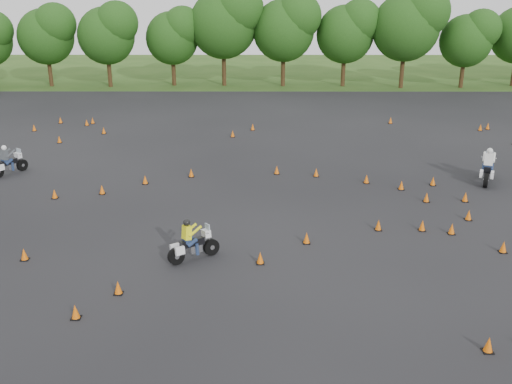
% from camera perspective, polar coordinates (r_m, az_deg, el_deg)
% --- Properties ---
extents(ground, '(140.00, 140.00, 0.00)m').
position_cam_1_polar(ground, '(22.15, -0.03, -6.44)').
color(ground, '#2D5119').
rests_on(ground, ground).
extents(asphalt_pad, '(62.00, 62.00, 0.00)m').
position_cam_1_polar(asphalt_pad, '(27.66, 0.01, -0.93)').
color(asphalt_pad, black).
rests_on(asphalt_pad, ground).
extents(treeline, '(86.75, 32.55, 10.82)m').
position_cam_1_polar(treeline, '(55.60, 3.55, 14.41)').
color(treeline, '#1D4413').
rests_on(treeline, ground).
extents(traffic_cones, '(36.64, 32.96, 0.45)m').
position_cam_1_polar(traffic_cones, '(27.86, 0.63, -0.28)').
color(traffic_cones, '#E26009').
rests_on(traffic_cones, asphalt_pad).
extents(rider_grey, '(1.74, 2.21, 1.69)m').
position_cam_1_polar(rider_grey, '(34.28, -23.49, 3.01)').
color(rider_grey, '#3D4044').
rests_on(rider_grey, ground).
extents(rider_yellow, '(2.14, 1.71, 1.64)m').
position_cam_1_polar(rider_yellow, '(21.65, -6.22, -4.79)').
color(rider_yellow, yellow).
rests_on(rider_yellow, ground).
extents(rider_white, '(1.68, 2.61, 1.93)m').
position_cam_1_polar(rider_white, '(32.47, 22.20, 2.53)').
color(rider_white, silver).
rests_on(rider_white, ground).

